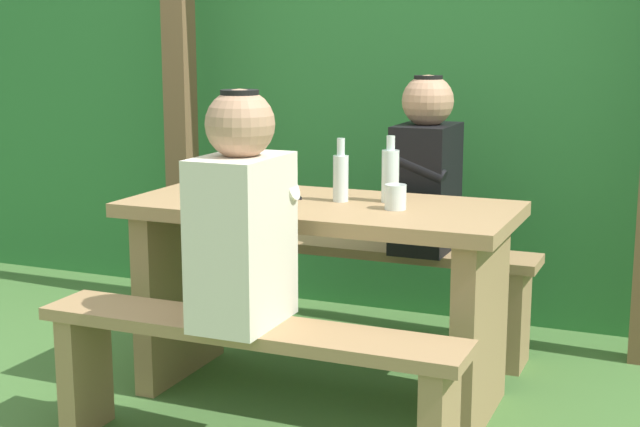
{
  "coord_description": "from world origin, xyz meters",
  "views": [
    {
      "loc": [
        1.26,
        -3.01,
        1.33
      ],
      "look_at": [
        0.0,
        0.0,
        0.7
      ],
      "focal_mm": 51.56,
      "sensor_mm": 36.0,
      "label": 1
    }
  ],
  "objects_px": {
    "bench_near": "(247,363)",
    "cell_phone": "(289,196)",
    "bench_far": "(373,274)",
    "bottle_left": "(390,174)",
    "person_white_shirt": "(242,217)",
    "picnic_table": "(320,266)",
    "drinking_glass": "(395,197)",
    "bottle_right": "(341,176)",
    "person_black_coat": "(426,171)"
  },
  "relations": [
    {
      "from": "bench_far",
      "to": "bottle_right",
      "type": "xyz_separation_m",
      "value": [
        0.06,
        -0.54,
        0.51
      ]
    },
    {
      "from": "person_white_shirt",
      "to": "bottle_left",
      "type": "relative_size",
      "value": 2.99
    },
    {
      "from": "picnic_table",
      "to": "person_black_coat",
      "type": "height_order",
      "value": "person_black_coat"
    },
    {
      "from": "person_white_shirt",
      "to": "person_black_coat",
      "type": "xyz_separation_m",
      "value": [
        0.24,
        1.17,
        0.0
      ]
    },
    {
      "from": "drinking_glass",
      "to": "bottle_left",
      "type": "xyz_separation_m",
      "value": [
        -0.06,
        0.13,
        0.06
      ]
    },
    {
      "from": "drinking_glass",
      "to": "bottle_right",
      "type": "distance_m",
      "value": 0.25
    },
    {
      "from": "picnic_table",
      "to": "bottle_right",
      "type": "height_order",
      "value": "bottle_right"
    },
    {
      "from": "bench_far",
      "to": "drinking_glass",
      "type": "bearing_deg",
      "value": -64.37
    },
    {
      "from": "person_white_shirt",
      "to": "drinking_glass",
      "type": "bearing_deg",
      "value": 61.52
    },
    {
      "from": "picnic_table",
      "to": "bench_near",
      "type": "bearing_deg",
      "value": -90.0
    },
    {
      "from": "drinking_glass",
      "to": "person_white_shirt",
      "type": "bearing_deg",
      "value": -118.48
    },
    {
      "from": "bench_near",
      "to": "cell_phone",
      "type": "height_order",
      "value": "cell_phone"
    },
    {
      "from": "bench_near",
      "to": "drinking_glass",
      "type": "relative_size",
      "value": 16.02
    },
    {
      "from": "person_white_shirt",
      "to": "picnic_table",
      "type": "bearing_deg",
      "value": 88.93
    },
    {
      "from": "person_black_coat",
      "to": "bottle_left",
      "type": "height_order",
      "value": "person_black_coat"
    },
    {
      "from": "person_white_shirt",
      "to": "bench_far",
      "type": "bearing_deg",
      "value": 89.47
    },
    {
      "from": "picnic_table",
      "to": "bench_near",
      "type": "relative_size",
      "value": 1.0
    },
    {
      "from": "person_white_shirt",
      "to": "bottle_left",
      "type": "distance_m",
      "value": 0.73
    },
    {
      "from": "picnic_table",
      "to": "bench_near",
      "type": "distance_m",
      "value": 0.61
    },
    {
      "from": "bench_far",
      "to": "person_black_coat",
      "type": "distance_m",
      "value": 0.51
    },
    {
      "from": "drinking_glass",
      "to": "cell_phone",
      "type": "relative_size",
      "value": 0.62
    },
    {
      "from": "person_black_coat",
      "to": "drinking_glass",
      "type": "bearing_deg",
      "value": -83.57
    },
    {
      "from": "picnic_table",
      "to": "bench_near",
      "type": "height_order",
      "value": "picnic_table"
    },
    {
      "from": "bench_near",
      "to": "bottle_left",
      "type": "height_order",
      "value": "bottle_left"
    },
    {
      "from": "person_white_shirt",
      "to": "drinking_glass",
      "type": "relative_size",
      "value": 8.23
    },
    {
      "from": "bench_far",
      "to": "bottle_left",
      "type": "xyz_separation_m",
      "value": [
        0.23,
        -0.48,
        0.51
      ]
    },
    {
      "from": "picnic_table",
      "to": "bottle_left",
      "type": "bearing_deg",
      "value": 25.11
    },
    {
      "from": "bench_near",
      "to": "cell_phone",
      "type": "bearing_deg",
      "value": 102.99
    },
    {
      "from": "picnic_table",
      "to": "person_white_shirt",
      "type": "xyz_separation_m",
      "value": [
        -0.01,
        -0.58,
        0.29
      ]
    },
    {
      "from": "person_white_shirt",
      "to": "cell_phone",
      "type": "height_order",
      "value": "person_white_shirt"
    },
    {
      "from": "person_white_shirt",
      "to": "bottle_right",
      "type": "relative_size",
      "value": 3.12
    },
    {
      "from": "bottle_left",
      "to": "cell_phone",
      "type": "xyz_separation_m",
      "value": [
        -0.38,
        -0.05,
        -0.1
      ]
    },
    {
      "from": "bench_far",
      "to": "picnic_table",
      "type": "bearing_deg",
      "value": -90.0
    },
    {
      "from": "bench_far",
      "to": "person_white_shirt",
      "type": "height_order",
      "value": "person_white_shirt"
    },
    {
      "from": "drinking_glass",
      "to": "bottle_right",
      "type": "relative_size",
      "value": 0.38
    },
    {
      "from": "bottle_left",
      "to": "cell_phone",
      "type": "bearing_deg",
      "value": -172.98
    },
    {
      "from": "bench_near",
      "to": "person_white_shirt",
      "type": "relative_size",
      "value": 1.95
    },
    {
      "from": "cell_phone",
      "to": "person_white_shirt",
      "type": "bearing_deg",
      "value": -112.13
    },
    {
      "from": "cell_phone",
      "to": "bench_near",
      "type": "bearing_deg",
      "value": -111.27
    },
    {
      "from": "person_black_coat",
      "to": "cell_phone",
      "type": "bearing_deg",
      "value": -125.57
    },
    {
      "from": "bench_far",
      "to": "bottle_right",
      "type": "bearing_deg",
      "value": -83.56
    },
    {
      "from": "bench_far",
      "to": "cell_phone",
      "type": "xyz_separation_m",
      "value": [
        -0.15,
        -0.53,
        0.42
      ]
    },
    {
      "from": "bottle_right",
      "to": "picnic_table",
      "type": "bearing_deg",
      "value": -141.02
    },
    {
      "from": "drinking_glass",
      "to": "bottle_left",
      "type": "bearing_deg",
      "value": 115.88
    },
    {
      "from": "bottle_left",
      "to": "bench_near",
      "type": "bearing_deg",
      "value": -108.27
    },
    {
      "from": "bench_far",
      "to": "bottle_left",
      "type": "bearing_deg",
      "value": -64.44
    },
    {
      "from": "bench_near",
      "to": "person_black_coat",
      "type": "distance_m",
      "value": 1.28
    },
    {
      "from": "bench_near",
      "to": "drinking_glass",
      "type": "height_order",
      "value": "drinking_glass"
    },
    {
      "from": "drinking_glass",
      "to": "bottle_right",
      "type": "height_order",
      "value": "bottle_right"
    },
    {
      "from": "picnic_table",
      "to": "person_black_coat",
      "type": "distance_m",
      "value": 0.69
    }
  ]
}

